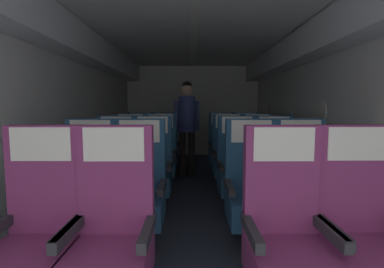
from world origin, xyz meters
The scene contains 23 objects.
ground centered at (0.00, 3.53, -0.01)m, with size 3.47×7.46×0.02m, color #2D3342.
fuselage_shell centered at (0.00, 3.80, 1.61)m, with size 3.35×7.11×2.24m.
seat_a_left_window centered at (-0.94, 1.52, 0.46)m, with size 0.48×0.49×1.10m.
seat_a_left_aisle centered at (-0.50, 1.50, 0.46)m, with size 0.48×0.49×1.10m.
seat_a_right_aisle centered at (0.94, 1.52, 0.46)m, with size 0.48×0.49×1.10m.
seat_a_right_window centered at (0.50, 1.50, 0.46)m, with size 0.48×0.49×1.10m.
seat_b_left_window centered at (-0.94, 2.38, 0.46)m, with size 0.48×0.49×1.10m.
seat_b_left_aisle centered at (-0.51, 2.39, 0.46)m, with size 0.48×0.49×1.10m.
seat_b_right_aisle centered at (0.93, 2.39, 0.46)m, with size 0.48×0.49×1.10m.
seat_b_right_window centered at (0.49, 2.38, 0.46)m, with size 0.48×0.49×1.10m.
seat_c_left_window centered at (-0.93, 3.25, 0.46)m, with size 0.48×0.49×1.10m.
seat_c_left_aisle centered at (-0.50, 3.25, 0.46)m, with size 0.48×0.49×1.10m.
seat_c_right_aisle centered at (0.95, 3.26, 0.46)m, with size 0.48×0.49×1.10m.
seat_c_right_window centered at (0.50, 3.24, 0.46)m, with size 0.48×0.49×1.10m.
seat_d_left_window centered at (-0.94, 4.12, 0.46)m, with size 0.48×0.49×1.10m.
seat_d_left_aisle centered at (-0.49, 4.12, 0.46)m, with size 0.48×0.49×1.10m.
seat_d_right_aisle centered at (0.94, 4.12, 0.46)m, with size 0.48×0.49×1.10m.
seat_d_right_window centered at (0.50, 4.12, 0.46)m, with size 0.48×0.49×1.10m.
seat_e_left_window centered at (-0.95, 4.99, 0.46)m, with size 0.48×0.49×1.10m.
seat_e_left_aisle centered at (-0.50, 4.97, 0.46)m, with size 0.48×0.49×1.10m.
seat_e_right_aisle centered at (0.94, 4.98, 0.46)m, with size 0.48×0.49×1.10m.
seat_e_right_window centered at (0.50, 4.99, 0.46)m, with size 0.48×0.49×1.10m.
flight_attendant centered at (-0.11, 4.92, 1.01)m, with size 0.43×0.28×1.63m.
Camera 1 is at (-0.05, -0.08, 1.22)m, focal length 27.03 mm.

